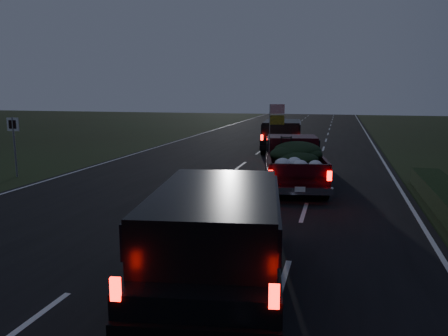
% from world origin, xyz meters
% --- Properties ---
extents(ground, '(120.00, 120.00, 0.00)m').
position_xyz_m(ground, '(0.00, 0.00, 0.00)').
color(ground, black).
rests_on(ground, ground).
extents(road_asphalt, '(14.00, 120.00, 0.02)m').
position_xyz_m(road_asphalt, '(0.00, 0.00, 0.01)').
color(road_asphalt, black).
rests_on(road_asphalt, ground).
extents(route_sign, '(0.55, 0.08, 2.50)m').
position_xyz_m(route_sign, '(-8.50, 5.00, 1.66)').
color(route_sign, gray).
rests_on(route_sign, ground).
extents(pickup_truck, '(2.86, 5.50, 2.75)m').
position_xyz_m(pickup_truck, '(2.90, 6.03, 1.03)').
color(pickup_truck, black).
rests_on(pickup_truck, ground).
extents(lead_suv, '(2.60, 5.37, 1.50)m').
position_xyz_m(lead_suv, '(1.24, 15.60, 1.13)').
color(lead_suv, black).
rests_on(lead_suv, ground).
extents(rear_suv, '(3.00, 5.54, 1.51)m').
position_xyz_m(rear_suv, '(2.47, -2.97, 1.14)').
color(rear_suv, black).
rests_on(rear_suv, ground).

